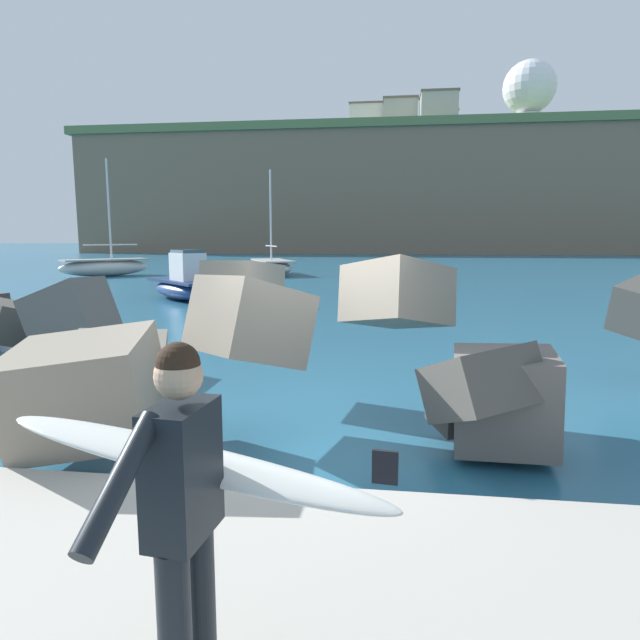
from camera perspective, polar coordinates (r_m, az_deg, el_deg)
name	(u,v)px	position (r m, az deg, el deg)	size (l,w,h in m)	color
ground_plane	(313,438)	(6.93, -0.74, -12.14)	(400.00, 400.00, 0.00)	#235B7A
breakwater_jetty	(109,323)	(9.33, -21.04, -0.32)	(32.90, 7.40, 2.87)	#605B56
surfer_with_board	(188,494)	(2.73, -13.52, -17.14)	(2.12, 1.26, 1.78)	black
boat_near_left	(105,267)	(37.42, -21.34, 5.18)	(4.96, 5.27, 7.27)	beige
boat_near_centre	(186,284)	(22.29, -13.75, 3.59)	(4.21, 4.14, 1.97)	navy
boat_mid_left	(273,266)	(36.44, -4.92, 5.55)	(4.33, 6.05, 6.78)	beige
mooring_buoy_inner	(300,302)	(19.22, -2.06, 1.91)	(0.44, 0.44, 0.44)	yellow
mooring_buoy_middle	(90,299)	(21.67, -22.69, 2.01)	(0.44, 0.44, 0.44)	silver
headland_bluff	(390,196)	(98.44, 7.22, 12.60)	(96.54, 37.25, 18.86)	#756651
radar_dome	(529,90)	(98.63, 20.86, 21.34)	(8.09, 8.09, 10.78)	silver
station_building_west	(443,128)	(105.61, 12.62, 18.82)	(4.83, 6.21, 5.37)	silver
station_building_central	(369,124)	(103.51, 5.09, 19.55)	(6.86, 5.34, 6.62)	silver
station_building_east	(438,112)	(92.51, 12.17, 20.35)	(5.79, 5.63, 5.46)	#B2ADA3
station_building_annex	(400,119)	(97.29, 8.30, 19.94)	(5.64, 6.61, 5.73)	#B2ADA3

